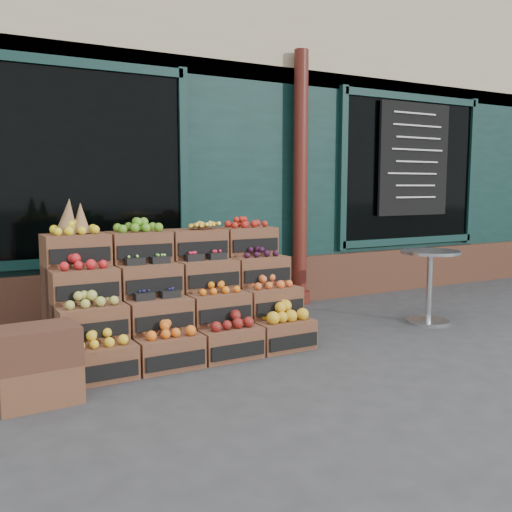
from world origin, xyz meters
TOP-DOWN VIEW (x-y plane):
  - ground at (0.00, 0.00)m, footprint 60.00×60.00m
  - shop_facade at (0.00, 5.11)m, footprint 12.00×6.24m
  - crate_display at (-0.96, 0.84)m, footprint 2.28×1.12m
  - spare_crates at (-2.31, 0.07)m, footprint 0.57×0.41m
  - bistro_table at (1.87, 0.45)m, footprint 0.65×0.65m
  - shopkeeper at (-1.36, 2.92)m, footprint 0.77×0.55m

SIDE VIEW (x-z plane):
  - ground at x=0.00m, z-range 0.00..0.00m
  - spare_crates at x=-2.31m, z-range 0.00..0.55m
  - crate_display at x=-0.96m, z-range -0.27..1.15m
  - bistro_table at x=1.87m, z-range 0.10..0.91m
  - shopkeeper at x=-1.36m, z-range 0.00..2.00m
  - shop_facade at x=0.00m, z-range 0.00..4.80m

